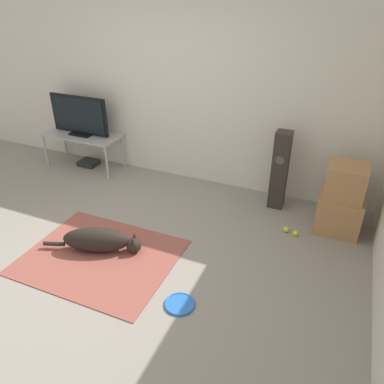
% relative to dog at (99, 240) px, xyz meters
% --- Properties ---
extents(ground_plane, '(12.00, 12.00, 0.00)m').
position_rel_dog_xyz_m(ground_plane, '(0.09, -0.13, -0.14)').
color(ground_plane, gray).
extents(wall_back, '(8.00, 0.06, 2.55)m').
position_rel_dog_xyz_m(wall_back, '(0.09, 1.97, 1.13)').
color(wall_back, beige).
rests_on(wall_back, ground_plane).
extents(area_rug, '(1.53, 1.23, 0.01)m').
position_rel_dog_xyz_m(area_rug, '(0.06, -0.09, -0.14)').
color(area_rug, '#934C42').
rests_on(area_rug, ground_plane).
extents(dog, '(1.00, 0.45, 0.27)m').
position_rel_dog_xyz_m(dog, '(0.00, 0.00, 0.00)').
color(dog, black).
rests_on(dog, area_rug).
extents(frisbee, '(0.27, 0.27, 0.03)m').
position_rel_dog_xyz_m(frisbee, '(1.09, -0.36, -0.13)').
color(frisbee, blue).
rests_on(frisbee, ground_plane).
extents(cardboard_box_lower, '(0.48, 0.46, 0.43)m').
position_rel_dog_xyz_m(cardboard_box_lower, '(2.26, 1.42, 0.08)').
color(cardboard_box_lower, '#A87A4C').
rests_on(cardboard_box_lower, ground_plane).
extents(cardboard_box_upper, '(0.40, 0.39, 0.38)m').
position_rel_dog_xyz_m(cardboard_box_upper, '(2.26, 1.41, 0.48)').
color(cardboard_box_upper, '#A87A4C').
rests_on(cardboard_box_upper, cardboard_box_lower).
extents(floor_speaker, '(0.19, 0.19, 0.99)m').
position_rel_dog_xyz_m(floor_speaker, '(1.51, 1.65, 0.35)').
color(floor_speaker, '#2D2823').
rests_on(floor_speaker, ground_plane).
extents(tv_stand, '(1.17, 0.49, 0.51)m').
position_rel_dog_xyz_m(tv_stand, '(-1.43, 1.66, 0.31)').
color(tv_stand, '#A8A8AD').
rests_on(tv_stand, ground_plane).
extents(tv, '(0.93, 0.20, 0.58)m').
position_rel_dog_xyz_m(tv, '(-1.43, 1.67, 0.65)').
color(tv, black).
rests_on(tv, tv_stand).
extents(tennis_ball_by_boxes, '(0.07, 0.07, 0.07)m').
position_rel_dog_xyz_m(tennis_ball_by_boxes, '(1.85, 1.09, -0.11)').
color(tennis_ball_by_boxes, '#C6E033').
rests_on(tennis_ball_by_boxes, ground_plane).
extents(tennis_ball_near_speaker, '(0.07, 0.07, 0.07)m').
position_rel_dog_xyz_m(tennis_ball_near_speaker, '(1.74, 1.12, -0.11)').
color(tennis_ball_near_speaker, '#C6E033').
rests_on(tennis_ball_near_speaker, ground_plane).
extents(game_console, '(0.28, 0.24, 0.07)m').
position_rel_dog_xyz_m(game_console, '(-1.42, 1.70, -0.10)').
color(game_console, black).
rests_on(game_console, ground_plane).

